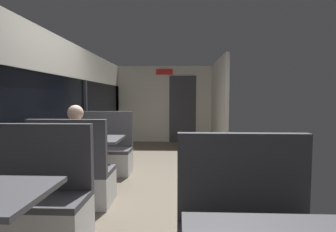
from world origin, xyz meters
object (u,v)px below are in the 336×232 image
at_px(bench_mid_window_facing_end, 74,179).
at_px(bench_near_window_facing_entry, 37,207).
at_px(dining_table_mid_window, 92,145).
at_px(bench_mid_window_facing_entry, 105,155).
at_px(seated_passenger, 76,161).

bearing_deg(bench_mid_window_facing_end, bench_near_window_facing_entry, -90.00).
relative_size(dining_table_mid_window, bench_mid_window_facing_end, 0.82).
xyz_separation_m(dining_table_mid_window, bench_mid_window_facing_end, (0.00, -0.70, -0.31)).
xyz_separation_m(bench_near_window_facing_entry, bench_mid_window_facing_entry, (0.00, 2.25, 0.00)).
distance_m(bench_near_window_facing_entry, dining_table_mid_window, 1.58).
bearing_deg(dining_table_mid_window, bench_near_window_facing_entry, -90.00).
bearing_deg(bench_near_window_facing_entry, dining_table_mid_window, 90.00).
bearing_deg(dining_table_mid_window, seated_passenger, -90.00).
xyz_separation_m(bench_mid_window_facing_end, bench_mid_window_facing_entry, (0.00, 1.40, 0.00)).
height_order(dining_table_mid_window, seated_passenger, seated_passenger).
distance_m(bench_mid_window_facing_end, seated_passenger, 0.22).
relative_size(bench_near_window_facing_entry, bench_mid_window_facing_end, 1.00).
xyz_separation_m(dining_table_mid_window, seated_passenger, (0.00, -0.63, -0.10)).
distance_m(bench_mid_window_facing_entry, seated_passenger, 1.34).
relative_size(bench_mid_window_facing_entry, seated_passenger, 0.87).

